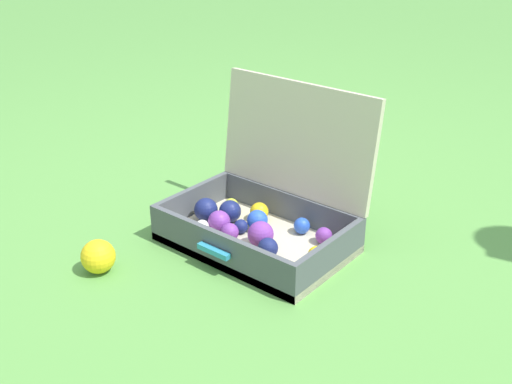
{
  "coord_description": "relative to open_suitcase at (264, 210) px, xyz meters",
  "views": [
    {
      "loc": [
        1.0,
        -1.31,
        0.96
      ],
      "look_at": [
        -0.04,
        -0.04,
        0.18
      ],
      "focal_mm": 43.81,
      "sensor_mm": 36.0,
      "label": 1
    }
  ],
  "objects": [
    {
      "name": "ground_plane",
      "position": [
        0.05,
        -0.01,
        -0.1
      ],
      "size": [
        16.0,
        16.0,
        0.0
      ],
      "primitive_type": "plane",
      "color": "#569342"
    },
    {
      "name": "open_suitcase",
      "position": [
        0.0,
        0.0,
        0.0
      ],
      "size": [
        0.55,
        0.42,
        0.46
      ],
      "color": "beige",
      "rests_on": "ground"
    },
    {
      "name": "stray_ball_on_grass",
      "position": [
        -0.24,
        -0.44,
        -0.05
      ],
      "size": [
        0.1,
        0.1,
        0.1
      ],
      "primitive_type": "sphere",
      "color": "yellow",
      "rests_on": "ground"
    }
  ]
}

